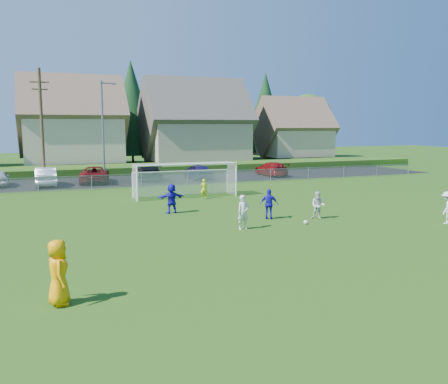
% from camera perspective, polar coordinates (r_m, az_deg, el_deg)
% --- Properties ---
extents(ground, '(160.00, 160.00, 0.00)m').
position_cam_1_polar(ground, '(20.21, 8.22, -6.92)').
color(ground, '#193D0C').
rests_on(ground, ground).
extents(asphalt_lot, '(60.00, 60.00, 0.00)m').
position_cam_1_polar(asphalt_lot, '(45.82, -8.78, 1.47)').
color(asphalt_lot, black).
rests_on(asphalt_lot, ground).
extents(grass_embankment, '(70.00, 6.00, 0.80)m').
position_cam_1_polar(grass_embankment, '(53.10, -10.52, 2.76)').
color(grass_embankment, '#1E420F').
rests_on(grass_embankment, ground).
extents(soccer_ball, '(0.22, 0.22, 0.22)m').
position_cam_1_polar(soccer_ball, '(25.42, 9.80, -3.60)').
color(soccer_ball, white).
rests_on(soccer_ball, ground).
extents(referee, '(0.66, 0.98, 1.95)m').
position_cam_1_polar(referee, '(14.69, -19.32, -9.13)').
color(referee, '#FF9C05').
rests_on(referee, ground).
extents(player_white_a, '(0.68, 0.49, 1.74)m').
position_cam_1_polar(player_white_a, '(23.73, 2.33, -2.45)').
color(player_white_a, silver).
rests_on(player_white_a, ground).
extents(player_white_b, '(0.95, 0.94, 1.54)m').
position_cam_1_polar(player_white_b, '(26.82, 11.23, -1.59)').
color(player_white_b, silver).
rests_on(player_white_b, ground).
extents(player_white_c, '(1.29, 1.15, 1.73)m').
position_cam_1_polar(player_white_c, '(27.70, 25.24, -1.71)').
color(player_white_c, silver).
rests_on(player_white_c, ground).
extents(player_blue_a, '(1.06, 0.87, 1.69)m').
position_cam_1_polar(player_blue_a, '(26.40, 5.46, -1.46)').
color(player_blue_a, '#1913B3').
rests_on(player_blue_a, ground).
extents(player_blue_b, '(1.68, 0.67, 1.77)m').
position_cam_1_polar(player_blue_b, '(28.19, -6.33, -0.78)').
color(player_blue_b, '#1913B3').
rests_on(player_blue_b, ground).
extents(goalkeeper, '(0.58, 0.44, 1.41)m').
position_cam_1_polar(goalkeeper, '(33.61, -2.44, 0.39)').
color(goalkeeper, '#C2D318').
rests_on(goalkeeper, ground).
extents(car_b, '(1.73, 4.85, 1.59)m').
position_cam_1_polar(car_b, '(43.47, -20.66, 1.74)').
color(car_b, white).
rests_on(car_b, ground).
extents(car_c, '(3.20, 5.68, 1.50)m').
position_cam_1_polar(car_c, '(44.43, -15.30, 2.04)').
color(car_c, '#610B0D').
rests_on(car_c, ground).
extents(car_d, '(2.74, 5.66, 1.59)m').
position_cam_1_polar(car_d, '(45.53, -9.17, 2.42)').
color(car_d, black).
rests_on(car_d, ground).
extents(car_e, '(2.01, 4.43, 1.48)m').
position_cam_1_polar(car_e, '(45.74, -3.19, 2.47)').
color(car_e, '#1D1751').
rests_on(car_e, ground).
extents(car_g, '(2.08, 4.91, 1.41)m').
position_cam_1_polar(car_g, '(49.11, 5.71, 2.79)').
color(car_g, maroon).
rests_on(car_g, ground).
extents(soccer_goal, '(7.42, 1.90, 2.50)m').
position_cam_1_polar(soccer_goal, '(34.61, -4.79, 2.12)').
color(soccer_goal, white).
rests_on(soccer_goal, ground).
extents(chainlink_fence, '(52.06, 0.06, 1.20)m').
position_cam_1_polar(chainlink_fence, '(40.43, -7.14, 1.52)').
color(chainlink_fence, gray).
rests_on(chainlink_fence, ground).
extents(streetlight, '(1.38, 0.18, 9.00)m').
position_cam_1_polar(streetlight, '(43.31, -14.30, 7.35)').
color(streetlight, slate).
rests_on(streetlight, ground).
extents(utility_pole, '(1.60, 0.26, 10.00)m').
position_cam_1_polar(utility_pole, '(44.00, -21.07, 7.47)').
color(utility_pole, '#473321').
rests_on(utility_pole, ground).
extents(houses_row, '(53.90, 11.45, 13.27)m').
position_cam_1_polar(houses_row, '(60.62, -10.15, 9.97)').
color(houses_row, tan).
rests_on(houses_row, ground).
extents(tree_row, '(65.98, 12.36, 13.80)m').
position_cam_1_polar(tree_row, '(66.62, -11.97, 9.38)').
color(tree_row, '#382616').
rests_on(tree_row, ground).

